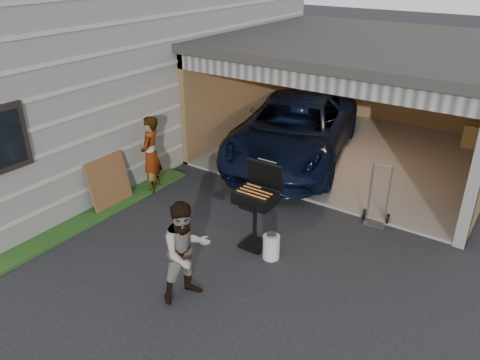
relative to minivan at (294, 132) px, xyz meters
The scene contains 11 objects.
ground 5.29m from the minivan, 85.89° to the right, with size 80.00×80.00×0.00m, color black.
house 6.10m from the minivan, 167.75° to the right, with size 7.00×11.00×5.50m, color #474744.
groundcover_strip 6.54m from the minivan, 106.77° to the right, with size 0.50×8.00×0.06m, color #193814.
garage 2.24m from the minivan, 54.11° to the left, with size 6.80×6.30×2.90m.
minivan is the anchor object (origin of this frame).
woman 3.60m from the minivan, 118.64° to the right, with size 0.61×0.40×1.68m, color #9FBBC9.
man 5.55m from the minivan, 77.77° to the right, with size 0.78×0.60×1.59m, color #491F1C.
bbq_grill 3.91m from the minivan, 70.96° to the right, with size 0.68×0.60×1.53m.
propane_tank 4.26m from the minivan, 66.29° to the right, with size 0.29×0.29×0.43m, color silver.
plywood_panel 4.59m from the minivan, 115.37° to the right, with size 0.04×0.95×1.06m, color #54341D.
hand_truck 3.30m from the minivan, 32.24° to the right, with size 0.52×0.43×1.21m.
Camera 1 is at (4.63, -4.39, 4.70)m, focal length 35.00 mm.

